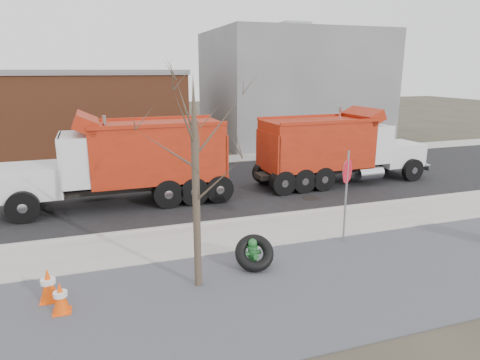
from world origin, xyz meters
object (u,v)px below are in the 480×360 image
object	(u,v)px
stop_sign	(347,181)
dump_truck_red_b	(128,158)
fire_hydrant	(253,255)
dump_truck_red_a	(337,146)
truck_tire	(254,253)

from	to	relation	value
stop_sign	dump_truck_red_b	bearing A→B (deg)	119.44
dump_truck_red_b	fire_hydrant	bearing A→B (deg)	110.07
fire_hydrant	dump_truck_red_a	bearing A→B (deg)	40.07
dump_truck_red_a	fire_hydrant	bearing A→B (deg)	-135.56
fire_hydrant	dump_truck_red_b	bearing A→B (deg)	104.24
stop_sign	truck_tire	bearing A→B (deg)	-179.83
dump_truck_red_a	truck_tire	bearing A→B (deg)	-135.19
stop_sign	dump_truck_red_b	world-z (taller)	dump_truck_red_b
truck_tire	dump_truck_red_a	bearing A→B (deg)	46.88
truck_tire	dump_truck_red_a	world-z (taller)	dump_truck_red_a
dump_truck_red_a	dump_truck_red_b	bearing A→B (deg)	179.27
dump_truck_red_b	stop_sign	bearing A→B (deg)	133.35
dump_truck_red_a	stop_sign	bearing A→B (deg)	-120.80
stop_sign	fire_hydrant	bearing A→B (deg)	179.04
truck_tire	dump_truck_red_a	size ratio (longest dim) A/B	0.14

